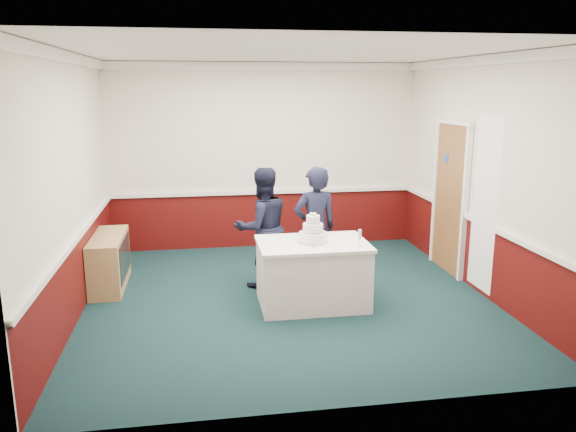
{
  "coord_description": "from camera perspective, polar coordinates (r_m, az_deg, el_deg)",
  "views": [
    {
      "loc": [
        -1.07,
        -6.57,
        2.61
      ],
      "look_at": [
        -0.02,
        -0.1,
        1.1
      ],
      "focal_mm": 35.0,
      "sensor_mm": 36.0,
      "label": 1
    }
  ],
  "objects": [
    {
      "name": "person_man",
      "position": [
        7.41,
        -2.62,
        -1.18
      ],
      "size": [
        0.91,
        0.8,
        1.6
      ],
      "primitive_type": "imported",
      "rotation": [
        0.0,
        0.0,
        3.42
      ],
      "color": "black",
      "rests_on": "ground"
    },
    {
      "name": "wedding_cake",
      "position": [
        6.73,
        2.54,
        -1.77
      ],
      "size": [
        0.35,
        0.35,
        0.36
      ],
      "color": "white",
      "rests_on": "cake_table"
    },
    {
      "name": "cake_knife",
      "position": [
        6.56,
        2.63,
        -3.12
      ],
      "size": [
        0.05,
        0.22,
        0.0
      ],
      "primitive_type": "cube",
      "rotation": [
        0.0,
        0.0,
        0.18
      ],
      "color": "silver",
      "rests_on": "cake_table"
    },
    {
      "name": "champagne_flute",
      "position": [
        6.58,
        7.31,
        -1.96
      ],
      "size": [
        0.05,
        0.05,
        0.21
      ],
      "color": "silver",
      "rests_on": "cake_table"
    },
    {
      "name": "room_shell",
      "position": [
        7.3,
        -0.09,
        7.91
      ],
      "size": [
        5.0,
        5.0,
        3.0
      ],
      "color": "silver",
      "rests_on": "ground"
    },
    {
      "name": "sideboard",
      "position": [
        7.84,
        -17.68,
        -4.4
      ],
      "size": [
        0.41,
        1.2,
        0.7
      ],
      "color": "#98794A",
      "rests_on": "ground"
    },
    {
      "name": "ground",
      "position": [
        7.15,
        0.06,
        -8.44
      ],
      "size": [
        5.0,
        5.0,
        0.0
      ],
      "primitive_type": "plane",
      "color": "#122A2C",
      "rests_on": "ground"
    },
    {
      "name": "person_woman",
      "position": [
        7.34,
        2.75,
        -1.23
      ],
      "size": [
        0.66,
        0.5,
        1.62
      ],
      "primitive_type": "imported",
      "rotation": [
        0.0,
        0.0,
        3.34
      ],
      "color": "black",
      "rests_on": "ground"
    },
    {
      "name": "cake_table",
      "position": [
        6.87,
        2.5,
        -5.8
      ],
      "size": [
        1.32,
        0.92,
        0.79
      ],
      "color": "white",
      "rests_on": "ground"
    }
  ]
}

